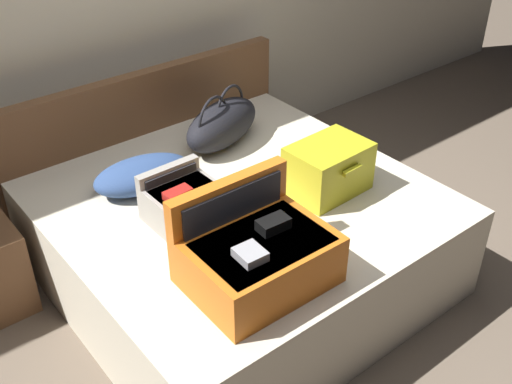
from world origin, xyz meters
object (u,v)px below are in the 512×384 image
hard_case_medium (328,169)px  hard_case_large (257,254)px  bed (240,239)px  pillow_near_headboard (143,175)px  hard_case_small (183,201)px  duffel_bag (222,124)px

hard_case_medium → hard_case_large: bearing=-158.6°
bed → pillow_near_headboard: size_ratio=3.52×
hard_case_large → pillow_near_headboard: hard_case_large is taller
hard_case_medium → pillow_near_headboard: (-0.72, 0.61, -0.05)m
hard_case_small → pillow_near_headboard: size_ratio=0.65×
hard_case_large → duffel_bag: hard_case_large is taller
bed → hard_case_small: (-0.32, 0.01, 0.37)m
bed → pillow_near_headboard: bearing=131.2°
hard_case_small → pillow_near_headboard: 0.37m
hard_case_small → duffel_bag: duffel_bag is taller
hard_case_small → hard_case_medium: bearing=-19.6°
duffel_bag → pillow_near_headboard: duffel_bag is taller
hard_case_small → pillow_near_headboard: bearing=91.0°
hard_case_medium → hard_case_small: size_ratio=1.21×
hard_case_medium → duffel_bag: duffel_bag is taller
bed → duffel_bag: size_ratio=2.82×
hard_case_medium → pillow_near_headboard: bearing=137.5°
bed → hard_case_large: bearing=-120.7°
hard_case_large → duffel_bag: (0.59, 1.05, -0.01)m
pillow_near_headboard → duffel_bag: bearing=12.2°
hard_case_large → hard_case_small: hard_case_large is taller
hard_case_medium → pillow_near_headboard: 0.95m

